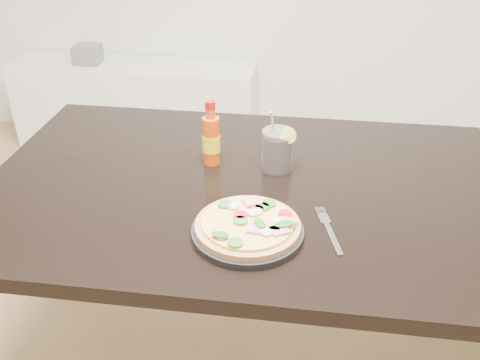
# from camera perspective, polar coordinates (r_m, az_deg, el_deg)

# --- Properties ---
(dining_table) EXTENTS (1.40, 0.90, 0.75)m
(dining_table) POSITION_cam_1_polar(r_m,az_deg,el_deg) (1.47, 0.65, -3.10)
(dining_table) COLOR black
(dining_table) RESTS_ON ground
(plate) EXTENTS (0.26, 0.26, 0.02)m
(plate) POSITION_cam_1_polar(r_m,az_deg,el_deg) (1.23, 0.81, -5.51)
(plate) COLOR black
(plate) RESTS_ON dining_table
(pizza) EXTENTS (0.24, 0.24, 0.03)m
(pizza) POSITION_cam_1_polar(r_m,az_deg,el_deg) (1.22, 0.98, -4.74)
(pizza) COLOR tan
(pizza) RESTS_ON plate
(hot_sauce_bottle) EXTENTS (0.06, 0.06, 0.19)m
(hot_sauce_bottle) POSITION_cam_1_polar(r_m,az_deg,el_deg) (1.49, -3.09, 4.36)
(hot_sauce_bottle) COLOR #D7470C
(hot_sauce_bottle) RESTS_ON dining_table
(cola_cup) EXTENTS (0.09, 0.09, 0.18)m
(cola_cup) POSITION_cam_1_polar(r_m,az_deg,el_deg) (1.47, 4.00, 3.14)
(cola_cup) COLOR black
(cola_cup) RESTS_ON dining_table
(fork) EXTENTS (0.07, 0.19, 0.00)m
(fork) POSITION_cam_1_polar(r_m,az_deg,el_deg) (1.27, 9.41, -5.12)
(fork) COLOR silver
(fork) RESTS_ON dining_table
(media_console) EXTENTS (1.40, 0.34, 0.50)m
(media_console) POSITION_cam_1_polar(r_m,az_deg,el_deg) (3.25, -10.99, 7.87)
(media_console) COLOR white
(media_console) RESTS_ON ground
(cd_stack) EXTENTS (0.14, 0.12, 0.10)m
(cd_stack) POSITION_cam_1_polar(r_m,az_deg,el_deg) (3.22, -15.96, 12.77)
(cd_stack) COLOR slate
(cd_stack) RESTS_ON media_console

